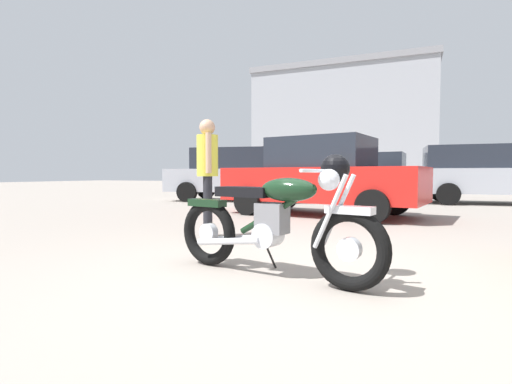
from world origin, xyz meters
TOP-DOWN VIEW (x-y plane):
  - ground_plane at (0.00, 0.00)m, footprint 80.00×80.00m
  - vintage_motorcycle at (-0.24, -0.02)m, footprint 2.04×0.73m
  - bystander at (-1.81, 1.64)m, footprint 0.30×0.40m
  - red_hatchback_near at (-0.89, 5.09)m, footprint 4.46×2.54m
  - white_estate_far at (-4.21, 8.51)m, footprint 4.91×2.48m
  - silver_sedan_mid at (-1.14, 13.13)m, footprint 4.85×2.33m
  - dark_sedan_left at (3.32, 9.96)m, footprint 4.78×2.14m
  - industrial_building at (-4.32, 33.44)m, footprint 15.90×10.06m

SIDE VIEW (x-z plane):
  - ground_plane at x=0.00m, z-range 0.00..0.00m
  - vintage_motorcycle at x=-0.24m, z-range -0.04..1.03m
  - red_hatchback_near at x=-0.89m, z-range 0.00..1.67m
  - white_estate_far at x=-4.21m, z-range 0.07..1.81m
  - silver_sedan_mid at x=-1.14m, z-range 0.07..1.81m
  - dark_sedan_left at x=3.32m, z-range 0.07..1.81m
  - bystander at x=-1.81m, z-range 0.19..1.85m
  - industrial_building at x=-4.32m, z-range 0.01..10.42m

